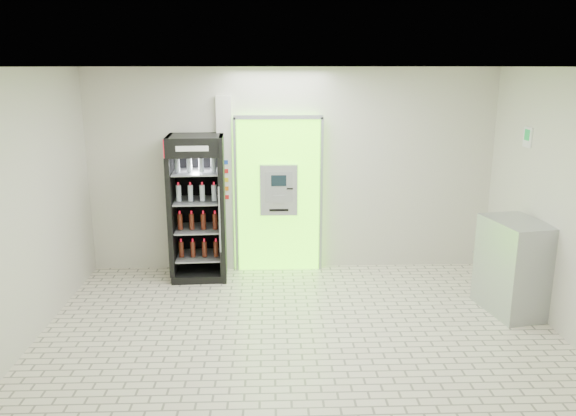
{
  "coord_description": "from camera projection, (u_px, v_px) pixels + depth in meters",
  "views": [
    {
      "loc": [
        -0.33,
        -5.69,
        3.01
      ],
      "look_at": [
        -0.1,
        1.2,
        1.26
      ],
      "focal_mm": 35.0,
      "sensor_mm": 36.0,
      "label": 1
    }
  ],
  "objects": [
    {
      "name": "beverage_cooler",
      "position": [
        198.0,
        210.0,
        8.06
      ],
      "size": [
        0.81,
        0.76,
        2.07
      ],
      "rotation": [
        0.0,
        0.0,
        0.05
      ],
      "color": "black",
      "rests_on": "ground"
    },
    {
      "name": "pillar",
      "position": [
        226.0,
        185.0,
        8.29
      ],
      "size": [
        0.22,
        0.11,
        2.6
      ],
      "color": "silver",
      "rests_on": "ground"
    },
    {
      "name": "atm_assembly",
      "position": [
        279.0,
        194.0,
        8.31
      ],
      "size": [
        1.3,
        0.24,
        2.33
      ],
      "color": "#6BFF18",
      "rests_on": "ground"
    },
    {
      "name": "exit_sign",
      "position": [
        528.0,
        137.0,
        7.2
      ],
      "size": [
        0.02,
        0.22,
        0.26
      ],
      "color": "white",
      "rests_on": "room_shell"
    },
    {
      "name": "ground",
      "position": [
        301.0,
        343.0,
        6.27
      ],
      "size": [
        6.0,
        6.0,
        0.0
      ],
      "primitive_type": "plane",
      "color": "beige",
      "rests_on": "ground"
    },
    {
      "name": "room_shell",
      "position": [
        302.0,
        182.0,
        5.81
      ],
      "size": [
        6.0,
        6.0,
        6.0
      ],
      "color": "beige",
      "rests_on": "ground"
    },
    {
      "name": "steel_cabinet",
      "position": [
        514.0,
        267.0,
        6.96
      ],
      "size": [
        0.75,
        0.98,
        1.18
      ],
      "rotation": [
        0.0,
        0.0,
        0.18
      ],
      "color": "#A0A2A7",
      "rests_on": "ground"
    }
  ]
}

